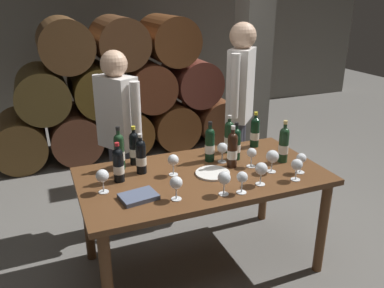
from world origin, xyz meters
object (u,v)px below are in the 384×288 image
(dining_table, at_px, (203,185))
(wine_bottle_4, at_px, (236,143))
(wine_bottle_8, at_px, (210,144))
(serving_plate, at_px, (213,173))
(wine_bottle_5, at_px, (134,148))
(wine_bottle_3, at_px, (141,156))
(wine_bottle_9, at_px, (232,149))
(wine_glass_0, at_px, (224,179))
(taster_seated_left, at_px, (118,128))
(wine_glass_4, at_px, (222,149))
(wine_bottle_7, at_px, (119,151))
(wine_glass_1, at_px, (301,159))
(wine_glass_6, at_px, (252,154))
(wine_bottle_2, at_px, (118,164))
(wine_glass_2, at_px, (272,157))
(wine_bottle_1, at_px, (229,136))
(sommelier_presenting, at_px, (240,100))
(wine_glass_7, at_px, (176,183))
(wine_glass_3, at_px, (242,178))
(wine_glass_8, at_px, (102,176))
(wine_glass_9, at_px, (261,169))
(wine_bottle_6, at_px, (284,144))
(wine_bottle_0, at_px, (255,132))
(tasting_notebook, at_px, (139,197))
(wine_glass_10, at_px, (297,165))

(dining_table, height_order, wine_bottle_4, wine_bottle_4)
(wine_bottle_8, distance_m, serving_plate, 0.27)
(wine_bottle_5, height_order, serving_plate, wine_bottle_5)
(wine_bottle_3, distance_m, wine_bottle_9, 0.65)
(wine_glass_0, height_order, taster_seated_left, taster_seated_left)
(wine_bottle_9, distance_m, wine_glass_4, 0.11)
(wine_bottle_7, distance_m, wine_bottle_9, 0.80)
(wine_glass_1, height_order, wine_glass_6, same)
(wine_bottle_5, relative_size, wine_glass_0, 1.87)
(dining_table, distance_m, wine_bottle_8, 0.32)
(dining_table, xyz_separation_m, wine_bottle_2, (-0.56, 0.10, 0.21))
(wine_bottle_7, xyz_separation_m, wine_glass_2, (0.97, -0.45, -0.02))
(wine_bottle_1, height_order, wine_bottle_2, wine_bottle_1)
(dining_table, xyz_separation_m, serving_plate, (0.06, -0.03, 0.10))
(wine_glass_1, relative_size, sommelier_presenting, 0.08)
(wine_glass_0, xyz_separation_m, wine_glass_4, (0.22, 0.46, -0.00))
(taster_seated_left, bearing_deg, dining_table, -59.22)
(wine_glass_7, bearing_deg, wine_glass_3, -10.35)
(wine_glass_8, distance_m, wine_glass_9, 1.01)
(wine_glass_6, bearing_deg, dining_table, 176.17)
(dining_table, bearing_deg, wine_bottle_6, -2.53)
(wine_glass_0, xyz_separation_m, wine_glass_2, (0.46, 0.17, 0.00))
(dining_table, distance_m, wine_glass_4, 0.32)
(wine_bottle_7, height_order, serving_plate, wine_bottle_7)
(wine_bottle_7, relative_size, wine_bottle_8, 1.03)
(wine_bottle_4, distance_m, wine_glass_8, 1.04)
(wine_bottle_5, height_order, taster_seated_left, taster_seated_left)
(wine_bottle_7, relative_size, serving_plate, 1.32)
(wine_bottle_7, xyz_separation_m, wine_glass_1, (1.15, -0.54, -0.03))
(wine_bottle_9, height_order, wine_glass_3, wine_bottle_9)
(wine_bottle_2, height_order, wine_glass_8, wine_bottle_2)
(wine_glass_3, xyz_separation_m, wine_glass_6, (0.26, 0.33, -0.00))
(wine_bottle_7, height_order, wine_glass_9, wine_bottle_7)
(dining_table, bearing_deg, wine_glass_4, 31.30)
(wine_glass_1, relative_size, wine_glass_9, 0.93)
(wine_glass_3, xyz_separation_m, sommelier_presenting, (0.58, 1.10, 0.18))
(wine_glass_7, distance_m, sommelier_presenting, 1.43)
(wine_bottle_6, bearing_deg, wine_glass_3, -148.36)
(wine_glass_0, distance_m, wine_glass_2, 0.49)
(wine_bottle_5, relative_size, wine_glass_2, 1.78)
(wine_bottle_5, relative_size, wine_glass_6, 2.01)
(wine_glass_1, distance_m, wine_glass_7, 0.94)
(wine_bottle_6, distance_m, taster_seated_left, 1.30)
(wine_bottle_0, bearing_deg, tasting_notebook, -155.61)
(wine_bottle_2, bearing_deg, wine_bottle_0, 10.55)
(wine_bottle_1, bearing_deg, wine_glass_3, -110.19)
(wine_glass_1, bearing_deg, wine_bottle_3, 157.94)
(wine_bottle_6, distance_m, wine_glass_1, 0.22)
(wine_bottle_0, xyz_separation_m, wine_glass_10, (-0.06, -0.65, -0.02))
(wine_bottle_0, height_order, taster_seated_left, taster_seated_left)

